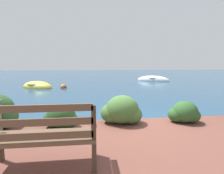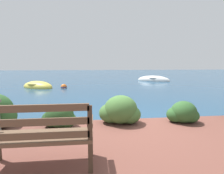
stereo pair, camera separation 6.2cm
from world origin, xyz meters
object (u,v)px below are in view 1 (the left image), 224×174
object	(u,v)px
rowboat_nearest	(37,87)
mooring_buoy	(64,87)
park_bench	(43,135)
rowboat_mid	(153,80)

from	to	relation	value
rowboat_nearest	mooring_buoy	distance (m)	1.83
park_bench	rowboat_nearest	size ratio (longest dim) A/B	0.53
rowboat_mid	mooring_buoy	bearing A→B (deg)	-121.51
park_bench	rowboat_nearest	distance (m)	10.43
rowboat_nearest	mooring_buoy	world-z (taller)	rowboat_nearest
rowboat_mid	mooring_buoy	world-z (taller)	rowboat_mid
rowboat_nearest	mooring_buoy	bearing A→B (deg)	-158.11
park_bench	rowboat_nearest	world-z (taller)	park_bench
park_bench	mooring_buoy	size ratio (longest dim) A/B	3.23
park_bench	rowboat_mid	size ratio (longest dim) A/B	0.46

